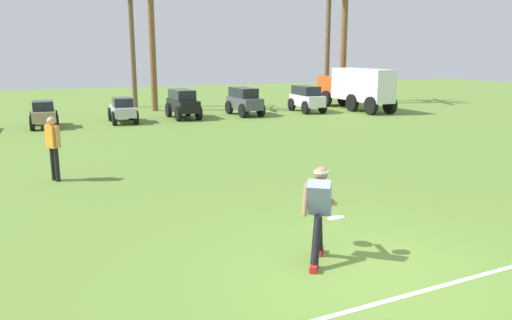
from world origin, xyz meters
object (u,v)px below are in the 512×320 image
at_px(parked_car_slot_c, 44,114).
at_px(parked_car_slot_d, 123,110).
at_px(frisbee_in_flight, 336,218).
at_px(parked_car_slot_e, 183,103).
at_px(palm_tree_far_left, 132,29).
at_px(palm_tree_far_right, 344,37).
at_px(parked_car_slot_g, 307,98).
at_px(palm_tree_right_of_centre, 328,28).
at_px(frisbee_thrower, 319,209).
at_px(box_truck, 356,87).
at_px(parked_car_slot_f, 244,100).
at_px(palm_tree_left_of_centre, 152,35).
at_px(teammate_near_sideline, 53,143).

bearing_deg(parked_car_slot_c, parked_car_slot_d, 3.90).
height_order(frisbee_in_flight, parked_car_slot_e, parked_car_slot_e).
height_order(palm_tree_far_left, palm_tree_far_right, palm_tree_far_left).
bearing_deg(palm_tree_far_right, palm_tree_far_left, 166.57).
bearing_deg(parked_car_slot_g, palm_tree_far_right, 36.23).
relative_size(parked_car_slot_d, palm_tree_right_of_centre, 0.30).
height_order(parked_car_slot_e, palm_tree_far_left, palm_tree_far_left).
height_order(frisbee_thrower, palm_tree_far_left, palm_tree_far_left).
relative_size(parked_car_slot_e, palm_tree_far_left, 0.35).
relative_size(frisbee_in_flight, parked_car_slot_g, 0.13).
height_order(parked_car_slot_g, box_truck, box_truck).
height_order(palm_tree_far_left, palm_tree_right_of_centre, palm_tree_right_of_centre).
relative_size(parked_car_slot_c, box_truck, 0.37).
height_order(parked_car_slot_f, box_truck, box_truck).
relative_size(box_truck, palm_tree_left_of_centre, 0.92).
relative_size(parked_car_slot_d, palm_tree_far_left, 0.32).
relative_size(frisbee_in_flight, palm_tree_right_of_centre, 0.04).
distance_m(frisbee_in_flight, box_truck, 19.82).
bearing_deg(palm_tree_far_right, teammate_near_sideline, -141.38).
distance_m(teammate_near_sideline, palm_tree_right_of_centre, 22.11).
bearing_deg(frisbee_thrower, palm_tree_far_right, 56.68).
relative_size(frisbee_in_flight, palm_tree_far_left, 0.05).
height_order(teammate_near_sideline, parked_car_slot_g, teammate_near_sideline).
xyz_separation_m(teammate_near_sideline, palm_tree_far_right, (16.48, 13.17, 3.00)).
relative_size(parked_car_slot_g, box_truck, 0.41).
distance_m(frisbee_in_flight, teammate_near_sideline, 7.41).
distance_m(frisbee_in_flight, palm_tree_far_left, 22.53).
relative_size(parked_car_slot_d, parked_car_slot_e, 0.91).
xyz_separation_m(palm_tree_right_of_centre, palm_tree_far_right, (0.25, -1.42, -0.56)).
relative_size(parked_car_slot_c, parked_car_slot_d, 0.99).
relative_size(frisbee_thrower, teammate_near_sideline, 0.90).
bearing_deg(box_truck, palm_tree_far_left, 151.05).
distance_m(parked_car_slot_g, box_truck, 2.95).
distance_m(teammate_near_sideline, palm_tree_far_left, 16.98).
bearing_deg(parked_car_slot_f, palm_tree_far_left, 126.81).
distance_m(frisbee_thrower, palm_tree_far_left, 22.87).
height_order(teammate_near_sideline, palm_tree_left_of_centre, palm_tree_left_of_centre).
bearing_deg(parked_car_slot_c, frisbee_thrower, -77.15).
bearing_deg(parked_car_slot_f, box_truck, -1.21).
bearing_deg(palm_tree_right_of_centre, parked_car_slot_c, -163.10).
height_order(teammate_near_sideline, parked_car_slot_d, teammate_near_sideline).
bearing_deg(palm_tree_far_right, parked_car_slot_c, -167.93).
xyz_separation_m(teammate_near_sideline, parked_car_slot_c, (-0.19, 9.60, -0.38)).
height_order(parked_car_slot_d, box_truck, box_truck).
relative_size(frisbee_in_flight, palm_tree_left_of_centre, 0.05).
relative_size(parked_car_slot_f, palm_tree_right_of_centre, 0.33).
distance_m(palm_tree_left_of_centre, palm_tree_right_of_centre, 11.01).
bearing_deg(parked_car_slot_g, box_truck, -2.70).
bearing_deg(parked_car_slot_c, palm_tree_far_left, 53.10).
xyz_separation_m(parked_car_slot_e, palm_tree_far_left, (-1.23, 5.80, 3.55)).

